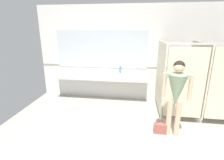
{
  "coord_description": "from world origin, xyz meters",
  "views": [
    {
      "loc": [
        -0.24,
        -2.37,
        2.27
      ],
      "look_at": [
        -0.82,
        1.7,
        1.03
      ],
      "focal_mm": 27.83,
      "sensor_mm": 36.0,
      "label": 1
    }
  ],
  "objects_px": {
    "person_standing": "(176,90)",
    "paper_cup": "(105,73)",
    "soap_dispenser": "(120,70)",
    "handbag": "(160,128)"
  },
  "relations": [
    {
      "from": "person_standing",
      "to": "paper_cup",
      "type": "height_order",
      "value": "person_standing"
    },
    {
      "from": "handbag",
      "to": "soap_dispenser",
      "type": "distance_m",
      "value": 2.32
    },
    {
      "from": "soap_dispenser",
      "to": "handbag",
      "type": "bearing_deg",
      "value": -60.05
    },
    {
      "from": "person_standing",
      "to": "soap_dispenser",
      "type": "relative_size",
      "value": 7.43
    },
    {
      "from": "person_standing",
      "to": "handbag",
      "type": "xyz_separation_m",
      "value": [
        -0.25,
        0.03,
        -0.92
      ]
    },
    {
      "from": "handbag",
      "to": "paper_cup",
      "type": "xyz_separation_m",
      "value": [
        -1.53,
        1.6,
        0.78
      ]
    },
    {
      "from": "handbag",
      "to": "paper_cup",
      "type": "height_order",
      "value": "paper_cup"
    },
    {
      "from": "person_standing",
      "to": "paper_cup",
      "type": "relative_size",
      "value": 16.57
    },
    {
      "from": "soap_dispenser",
      "to": "paper_cup",
      "type": "distance_m",
      "value": 0.53
    },
    {
      "from": "person_standing",
      "to": "soap_dispenser",
      "type": "xyz_separation_m",
      "value": [
        -1.33,
        1.9,
        -0.09
      ]
    }
  ]
}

